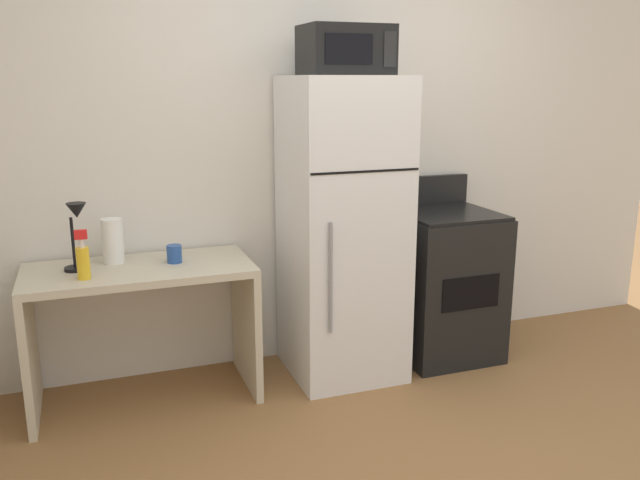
# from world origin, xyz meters

# --- Properties ---
(wall_back_white) EXTENTS (5.00, 0.10, 2.60)m
(wall_back_white) POSITION_xyz_m (0.00, 1.70, 1.30)
(wall_back_white) COLOR silver
(wall_back_white) RESTS_ON ground
(desk) EXTENTS (1.17, 0.57, 0.75)m
(desk) POSITION_xyz_m (-1.17, 1.34, 0.52)
(desk) COLOR beige
(desk) RESTS_ON ground
(desk_lamp) EXTENTS (0.14, 0.12, 0.35)m
(desk_lamp) POSITION_xyz_m (-1.46, 1.37, 0.99)
(desk_lamp) COLOR black
(desk_lamp) RESTS_ON desk
(spray_bottle) EXTENTS (0.06, 0.06, 0.25)m
(spray_bottle) POSITION_xyz_m (-1.44, 1.21, 0.85)
(spray_bottle) COLOR yellow
(spray_bottle) RESTS_ON desk
(coffee_mug) EXTENTS (0.08, 0.08, 0.09)m
(coffee_mug) POSITION_xyz_m (-0.98, 1.36, 0.80)
(coffee_mug) COLOR #264C99
(coffee_mug) RESTS_ON desk
(paper_towel_roll) EXTENTS (0.11, 0.11, 0.24)m
(paper_towel_roll) POSITION_xyz_m (-1.29, 1.47, 0.87)
(paper_towel_roll) COLOR white
(paper_towel_roll) RESTS_ON desk
(refrigerator) EXTENTS (0.62, 0.66, 1.73)m
(refrigerator) POSITION_xyz_m (-0.03, 1.31, 0.86)
(refrigerator) COLOR white
(refrigerator) RESTS_ON ground
(microwave) EXTENTS (0.46, 0.35, 0.26)m
(microwave) POSITION_xyz_m (-0.03, 1.29, 1.86)
(microwave) COLOR black
(microwave) RESTS_ON refrigerator
(oven_range) EXTENTS (0.59, 0.61, 1.10)m
(oven_range) POSITION_xyz_m (0.66, 1.33, 0.47)
(oven_range) COLOR black
(oven_range) RESTS_ON ground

